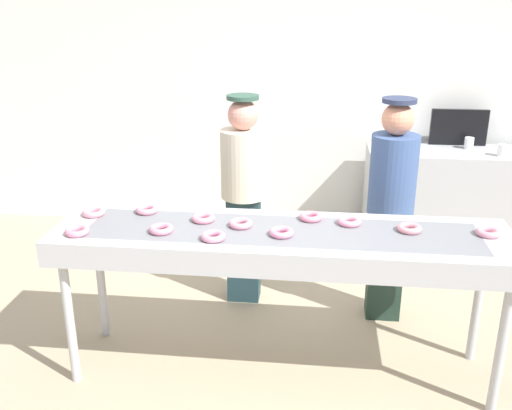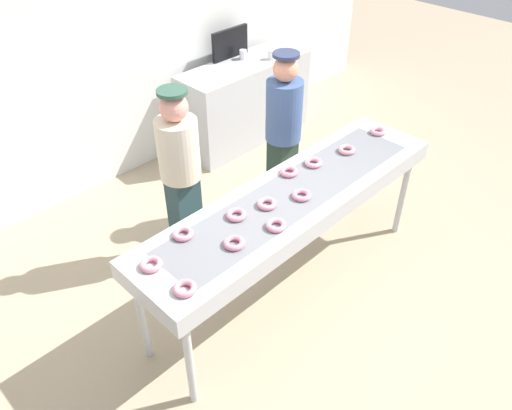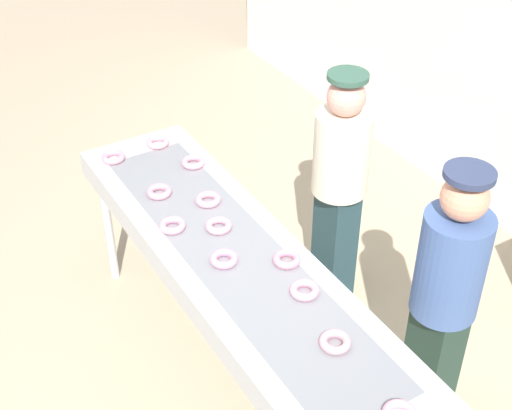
# 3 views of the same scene
# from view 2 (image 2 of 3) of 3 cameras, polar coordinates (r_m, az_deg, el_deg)

# --- Properties ---
(ground_plane) EXTENTS (16.00, 16.00, 0.00)m
(ground_plane) POSITION_cam_2_polar(r_m,az_deg,el_deg) (4.31, 3.65, -8.90)
(ground_plane) COLOR tan
(back_wall) EXTENTS (8.00, 0.12, 3.32)m
(back_wall) POSITION_cam_2_polar(r_m,az_deg,el_deg) (5.12, -17.73, 19.46)
(back_wall) COLOR white
(back_wall) RESTS_ON ground
(fryer_conveyor) EXTENTS (2.66, 0.67, 0.95)m
(fryer_conveyor) POSITION_cam_2_polar(r_m,az_deg,el_deg) (3.72, 4.18, 0.34)
(fryer_conveyor) COLOR #B7BABF
(fryer_conveyor) RESTS_ON ground
(strawberry_donut_0) EXTENTS (0.14, 0.14, 0.04)m
(strawberry_donut_0) POSITION_cam_2_polar(r_m,az_deg,el_deg) (3.99, 6.50, 4.78)
(strawberry_donut_0) COLOR pink
(strawberry_donut_0) RESTS_ON fryer_conveyor
(strawberry_donut_1) EXTENTS (0.20, 0.20, 0.04)m
(strawberry_donut_1) POSITION_cam_2_polar(r_m,az_deg,el_deg) (3.36, 2.28, -2.30)
(strawberry_donut_1) COLOR pink
(strawberry_donut_1) RESTS_ON fryer_conveyor
(strawberry_donut_2) EXTENTS (0.19, 0.19, 0.04)m
(strawberry_donut_2) POSITION_cam_2_polar(r_m,az_deg,el_deg) (4.20, 10.20, 6.16)
(strawberry_donut_2) COLOR pink
(strawberry_donut_2) RESTS_ON fryer_conveyor
(strawberry_donut_3) EXTENTS (0.14, 0.14, 0.04)m
(strawberry_donut_3) POSITION_cam_2_polar(r_m,az_deg,el_deg) (3.54, 1.24, 0.14)
(strawberry_donut_3) COLOR pink
(strawberry_donut_3) RESTS_ON fryer_conveyor
(strawberry_donut_4) EXTENTS (0.19, 0.19, 0.04)m
(strawberry_donut_4) POSITION_cam_2_polar(r_m,az_deg,el_deg) (4.52, 13.62, 8.10)
(strawberry_donut_4) COLOR pink
(strawberry_donut_4) RESTS_ON fryer_conveyor
(strawberry_donut_5) EXTENTS (0.19, 0.19, 0.04)m
(strawberry_donut_5) POSITION_cam_2_polar(r_m,az_deg,el_deg) (3.32, -8.24, -3.24)
(strawberry_donut_5) COLOR pink
(strawberry_donut_5) RESTS_ON fryer_conveyor
(strawberry_donut_6) EXTENTS (0.15, 0.15, 0.04)m
(strawberry_donut_6) POSITION_cam_2_polar(r_m,az_deg,el_deg) (2.97, -8.04, -9.31)
(strawberry_donut_6) COLOR pink
(strawberry_donut_6) RESTS_ON fryer_conveyor
(strawberry_donut_7) EXTENTS (0.17, 0.17, 0.04)m
(strawberry_donut_7) POSITION_cam_2_polar(r_m,az_deg,el_deg) (3.63, 5.16, 1.12)
(strawberry_donut_7) COLOR pink
(strawberry_donut_7) RESTS_ON fryer_conveyor
(strawberry_donut_8) EXTENTS (0.17, 0.17, 0.04)m
(strawberry_donut_8) POSITION_cam_2_polar(r_m,az_deg,el_deg) (3.87, 3.74, 3.77)
(strawberry_donut_8) COLOR pink
(strawberry_donut_8) RESTS_ON fryer_conveyor
(strawberry_donut_9) EXTENTS (0.16, 0.16, 0.04)m
(strawberry_donut_9) POSITION_cam_2_polar(r_m,az_deg,el_deg) (3.44, -2.23, -1.11)
(strawberry_donut_9) COLOR pink
(strawberry_donut_9) RESTS_ON fryer_conveyor
(strawberry_donut_10) EXTENTS (0.20, 0.20, 0.04)m
(strawberry_donut_10) POSITION_cam_2_polar(r_m,az_deg,el_deg) (3.15, -11.75, -6.59)
(strawberry_donut_10) COLOR pink
(strawberry_donut_10) RESTS_ON fryer_conveyor
(strawberry_donut_11) EXTENTS (0.20, 0.20, 0.04)m
(strawberry_donut_11) POSITION_cam_2_polar(r_m,az_deg,el_deg) (3.23, -2.48, -4.30)
(strawberry_donut_11) COLOR pink
(strawberry_donut_11) RESTS_ON fryer_conveyor
(worker_baker) EXTENTS (0.33, 0.33, 1.58)m
(worker_baker) POSITION_cam_2_polar(r_m,az_deg,el_deg) (4.06, -8.51, 3.87)
(worker_baker) COLOR #213A41
(worker_baker) RESTS_ON ground
(worker_assistant) EXTENTS (0.32, 0.32, 1.61)m
(worker_assistant) POSITION_cam_2_polar(r_m,az_deg,el_deg) (4.56, 3.10, 8.46)
(worker_assistant) COLOR #1F332A
(worker_assistant) RESTS_ON ground
(prep_counter) EXTENTS (1.62, 0.56, 0.94)m
(prep_counter) POSITION_cam_2_polar(r_m,az_deg,el_deg) (6.02, -1.23, 11.56)
(prep_counter) COLOR #B7BABF
(prep_counter) RESTS_ON ground
(paper_cup_0) EXTENTS (0.08, 0.08, 0.10)m
(paper_cup_0) POSITION_cam_2_polar(r_m,az_deg,el_deg) (5.92, -1.47, 16.63)
(paper_cup_0) COLOR white
(paper_cup_0) RESTS_ON prep_counter
(paper_cup_1) EXTENTS (0.08, 0.08, 0.10)m
(paper_cup_1) POSITION_cam_2_polar(r_m,az_deg,el_deg) (5.92, 1.76, 16.61)
(paper_cup_1) COLOR white
(paper_cup_1) RESTS_ON prep_counter
(menu_display) EXTENTS (0.50, 0.04, 0.33)m
(menu_display) POSITION_cam_2_polar(r_m,az_deg,el_deg) (5.92, -2.95, 17.76)
(menu_display) COLOR black
(menu_display) RESTS_ON prep_counter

